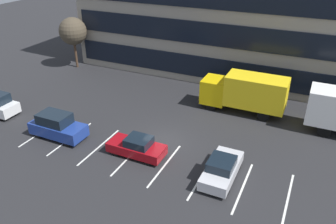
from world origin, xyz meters
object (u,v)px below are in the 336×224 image
at_px(box_truck_yellow_all, 245,92).
at_px(sedan_silver, 222,169).
at_px(sedan_maroon, 137,147).
at_px(bare_tree, 73,31).
at_px(suv_navy, 57,126).

relative_size(box_truck_yellow_all, sedan_silver, 1.72).
relative_size(sedan_silver, sedan_maroon, 1.05).
distance_m(box_truck_yellow_all, bare_tree, 21.73).
bearing_deg(sedan_maroon, suv_navy, -176.33).
relative_size(suv_navy, sedan_maroon, 1.07).
bearing_deg(bare_tree, box_truck_yellow_all, -8.20).
relative_size(suv_navy, bare_tree, 0.75).
xyz_separation_m(box_truck_yellow_all, sedan_silver, (1.05, -10.14, -1.24)).
xyz_separation_m(box_truck_yellow_all, suv_navy, (-12.37, -10.65, -1.00)).
bearing_deg(box_truck_yellow_all, sedan_silver, -84.09).
relative_size(sedan_silver, bare_tree, 0.74).
height_order(box_truck_yellow_all, sedan_maroon, box_truck_yellow_all).
bearing_deg(sedan_silver, sedan_maroon, -179.48).
distance_m(box_truck_yellow_all, sedan_maroon, 11.59).
xyz_separation_m(sedan_silver, suv_navy, (-13.42, -0.51, 0.24)).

